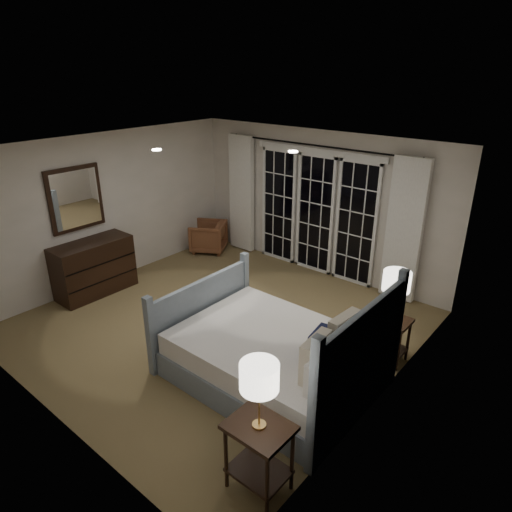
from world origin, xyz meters
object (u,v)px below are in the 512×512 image
Objects in this scene: bed at (275,356)px; nightstand_left at (259,447)px; dresser at (94,268)px; lamp_right at (397,281)px; nightstand_right at (390,333)px; lamp_left at (259,377)px; armchair at (208,237)px.

nightstand_left is (0.81, -1.28, 0.13)m from bed.
lamp_right is at bearing 16.60° from dresser.
nightstand_left is at bearing -90.80° from nightstand_right.
dresser is (-4.49, -1.34, -0.66)m from lamp_right.
nightstand_left is 2.53m from nightstand_right.
lamp_left is (0.81, -1.28, 0.86)m from bed.
dresser is at bearing -178.69° from bed.
armchair is (-4.33, 3.65, -0.17)m from nightstand_left.
bed is 3.65m from dresser.
bed is 4.24m from armchair.
lamp_left is at bearing 19.02° from armchair.
nightstand_left is at bearing -57.47° from bed.
bed is 3.66× the size of lamp_right.
lamp_left is at bearing -90.80° from nightstand_right.
nightstand_left is 2.61m from lamp_right.
bed is at bearing 122.53° from lamp_left.
lamp_right is 4.73m from dresser.
armchair is (-4.36, 1.12, -0.09)m from nightstand_right.
bed is 1.52m from nightstand_right.
lamp_right is 0.97× the size of armchair.
bed is at bearing 1.31° from dresser.
lamp_right is (0.85, 1.26, 0.76)m from bed.
bed is at bearing 122.53° from nightstand_left.
nightstand_left is at bearing -90.80° from lamp_right.
bed is at bearing -124.07° from nightstand_right.
armchair is at bearing 165.61° from lamp_right.
lamp_left is 0.94× the size of armchair.
nightstand_left is 1.07× the size of armchair.
nightstand_right is at bearing 89.20° from lamp_left.
bed reaches higher than dresser.
lamp_right is (0.04, 2.53, 0.64)m from nightstand_left.
lamp_right is 0.51× the size of dresser.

